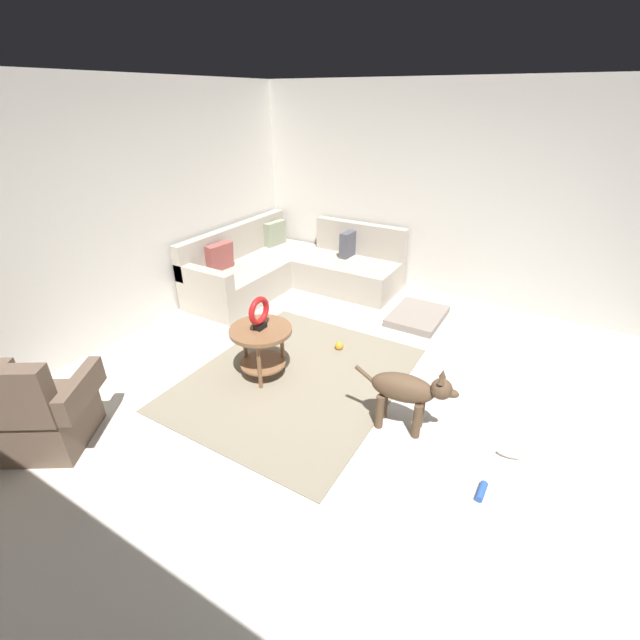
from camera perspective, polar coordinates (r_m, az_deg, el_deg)
The scene contains 13 objects.
ground_plane at distance 3.92m, azimuth 4.32°, elevation -12.60°, with size 6.00×6.00×0.10m, color beige.
wall_back at distance 5.12m, azimuth -26.64°, elevation 12.20°, with size 6.00×0.12×2.70m, color silver.
wall_right at distance 5.89m, azimuth 18.28°, elevation 15.48°, with size 0.12×6.00×2.70m, color silver.
area_rug at distance 4.26m, azimuth -3.24°, elevation -7.80°, with size 2.30×1.90×0.01m, color gray.
sectional_couch at distance 6.13m, azimuth -4.11°, elevation 6.89°, with size 2.20×2.25×0.88m.
armchair at distance 3.99m, azimuth -33.70°, elevation -10.45°, with size 0.93×1.00×0.88m.
side_table at distance 4.12m, azimuth -7.93°, elevation -2.62°, with size 0.60×0.60×0.54m.
torus_sculpture at distance 3.98m, azimuth -8.20°, elevation 1.03°, with size 0.28×0.08×0.33m.
dog_bed_mat at distance 5.45m, azimuth 12.98°, elevation 0.53°, with size 0.80×0.60×0.09m, color gray.
dog at distance 3.54m, azimuth 11.71°, elevation -9.40°, with size 0.29×0.85×0.63m.
dog_toy_ball at distance 4.69m, azimuth 2.61°, elevation -3.50°, with size 0.10×0.10×0.10m, color orange.
dog_toy_rope at distance 3.42m, azimuth 20.93°, elevation -20.77°, with size 0.05×0.05×0.17m, color blue.
dog_toy_bone at distance 3.75m, azimuth 24.16°, elevation -16.16°, with size 0.18×0.06×0.06m, color silver.
Camera 1 is at (-2.70, -1.26, 2.50)m, focal length 23.74 mm.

